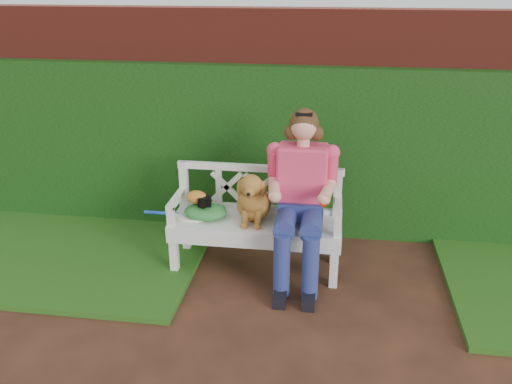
# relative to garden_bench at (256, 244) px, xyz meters

# --- Properties ---
(ground) EXTENTS (60.00, 60.00, 0.00)m
(ground) POSITION_rel_garden_bench_xyz_m (0.57, -0.86, -0.24)
(ground) COLOR #311B13
(brick_wall) EXTENTS (10.00, 0.30, 2.20)m
(brick_wall) POSITION_rel_garden_bench_xyz_m (0.57, 1.04, 0.86)
(brick_wall) COLOR maroon
(brick_wall) RESTS_ON ground
(ivy_hedge) EXTENTS (10.00, 0.18, 1.70)m
(ivy_hedge) POSITION_rel_garden_bench_xyz_m (0.57, 0.82, 0.61)
(ivy_hedge) COLOR #215C19
(ivy_hedge) RESTS_ON ground
(grass_left) EXTENTS (2.60, 2.00, 0.05)m
(grass_left) POSITION_rel_garden_bench_xyz_m (-1.83, 0.04, -0.21)
(grass_left) COLOR #214B15
(grass_left) RESTS_ON ground
(garden_bench) EXTENTS (1.58, 0.60, 0.48)m
(garden_bench) POSITION_rel_garden_bench_xyz_m (0.00, 0.00, 0.00)
(garden_bench) COLOR white
(garden_bench) RESTS_ON ground
(seated_woman) EXTENTS (0.92, 1.03, 1.50)m
(seated_woman) POSITION_rel_garden_bench_xyz_m (0.39, -0.02, 0.51)
(seated_woman) COLOR red
(seated_woman) RESTS_ON ground
(dog) EXTENTS (0.41, 0.49, 0.48)m
(dog) POSITION_rel_garden_bench_xyz_m (-0.02, -0.02, 0.48)
(dog) COLOR #B0773F
(dog) RESTS_ON garden_bench
(tennis_racket) EXTENTS (0.67, 0.31, 0.03)m
(tennis_racket) POSITION_rel_garden_bench_xyz_m (-0.60, -0.01, 0.26)
(tennis_racket) COLOR white
(tennis_racket) RESTS_ON garden_bench
(green_bag) EXTENTS (0.42, 0.35, 0.13)m
(green_bag) POSITION_rel_garden_bench_xyz_m (-0.45, -0.02, 0.30)
(green_bag) COLOR #1D742D
(green_bag) RESTS_ON garden_bench
(camera_item) EXTENTS (0.13, 0.11, 0.08)m
(camera_item) POSITION_rel_garden_bench_xyz_m (-0.45, -0.03, 0.41)
(camera_item) COLOR black
(camera_item) RESTS_ON green_bag
(baseball_glove) EXTENTS (0.21, 0.18, 0.12)m
(baseball_glove) POSITION_rel_garden_bench_xyz_m (-0.53, 0.00, 0.43)
(baseball_glove) COLOR #BC7121
(baseball_glove) RESTS_ON green_bag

